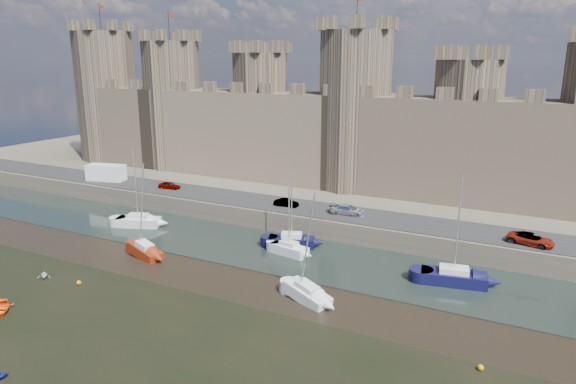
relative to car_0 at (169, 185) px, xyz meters
The scene contains 19 objects.
ground 40.43m from the car_0, 57.08° to the right, with size 160.00×160.00×0.00m, color black.
water_channel 24.21m from the car_0, 24.19° to the right, with size 160.00×12.00×0.08m, color black.
quay 34.17m from the car_0, 50.06° to the left, with size 160.00×60.00×2.50m, color #4C443A.
road 21.91m from the car_0, ahead, with size 160.00×7.00×0.10m, color black.
castle 26.96m from the car_0, 33.65° to the left, with size 108.50×11.00×29.00m.
car_0 is the anchor object (origin of this frame).
car_1 20.10m from the car_0, ahead, with size 1.15×3.29×1.08m, color gray.
car_2 28.69m from the car_0, ahead, with size 1.81×4.46×1.29m, color gray.
car_3 49.78m from the car_0, ahead, with size 2.14×4.64×1.29m, color gray.
van 12.61m from the car_0, behind, with size 6.06×2.42×2.64m, color silver.
sailboat_0 10.84m from the car_0, 73.34° to the right, with size 6.11×4.06×10.65m.
sailboat_1 25.82m from the car_0, 17.39° to the right, with size 5.75×3.85×10.73m.
sailboat_2 27.38m from the car_0, 21.50° to the right, with size 4.76×2.58×9.72m.
sailboat_3 44.53m from the car_0, 12.50° to the right, with size 6.59×3.59×10.94m.
sailboat_4 21.32m from the car_0, 57.85° to the right, with size 4.93×2.93×10.80m.
sailboat_5 37.49m from the car_0, 31.17° to the right, with size 5.18×3.48×10.42m.
dinghy_3 27.96m from the car_0, 77.09° to the right, with size 1.25×0.77×1.45m, color silver.
buoy_1 28.72m from the car_0, 68.41° to the right, with size 0.45×0.45×0.45m, color orange.
buoy_3 53.36m from the car_0, 26.36° to the right, with size 0.45×0.45×0.45m, color orange.
Camera 1 is at (28.26, -24.87, 21.66)m, focal length 32.00 mm.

